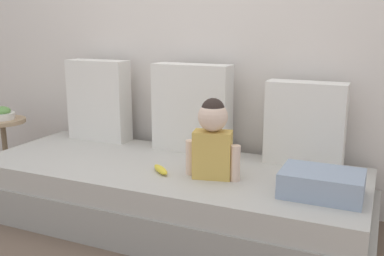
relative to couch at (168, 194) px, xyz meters
The scene contains 11 objects.
ground_plane 0.18m from the couch, ahead, with size 12.00×12.00×0.00m, color brown.
back_wall 1.20m from the couch, 90.00° to the left, with size 5.61×0.10×2.45m, color silver.
couch is the anchor object (origin of this frame).
throw_pillow_left 0.96m from the couch, 154.13° to the left, with size 0.46×0.16×0.58m, color silver.
throw_pillow_center 0.60m from the couch, 90.00° to the left, with size 0.53×0.16×0.58m, color silver.
throw_pillow_right 0.94m from the couch, 25.87° to the left, with size 0.47×0.16×0.51m, color silver.
toddler 0.54m from the couch, 14.86° to the right, with size 0.32×0.17×0.45m.
banana 0.25m from the couch, 79.05° to the right, with size 0.17×0.04×0.04m, color yellow.
folded_blanket 0.96m from the couch, ahead, with size 0.40×0.28×0.13m, color #8E9EB2.
side_table 1.54m from the couch, behind, with size 0.35×0.35×0.49m.
fruit_bowl 1.57m from the couch, behind, with size 0.20×0.20×0.10m.
Camera 1 is at (1.18, -2.27, 1.21)m, focal length 41.18 mm.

